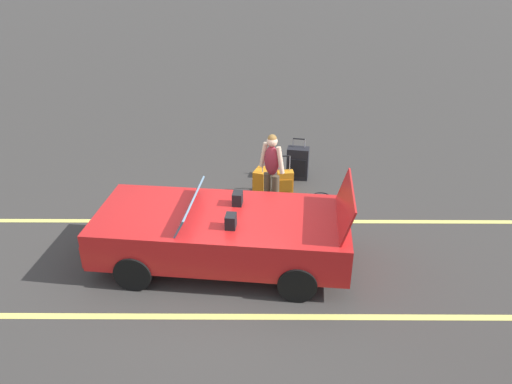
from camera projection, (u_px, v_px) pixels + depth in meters
The scene contains 9 objects.
ground_plane at pixel (224, 262), 8.37m from camera, with size 80.00×80.00×0.00m, color #383533.
lot_line_near at pixel (228, 221), 9.56m from camera, with size 18.00×0.12×0.01m, color #EAE066.
lot_line_mid at pixel (218, 317), 7.17m from camera, with size 18.00×0.12×0.01m, color #EAE066.
convertible_car at pixel (211, 232), 8.11m from camera, with size 4.29×2.17×1.53m.
suitcase_large_black at pixel (298, 163), 11.10m from camera, with size 0.52×0.37×0.94m.
suitcase_medium_bright at pixel (261, 183), 10.35m from camera, with size 0.37×0.46×0.84m.
suitcase_small_carryon at pixel (285, 182), 10.52m from camera, with size 0.35×0.24×0.84m.
duffel_bag at pixel (321, 204), 9.83m from camera, with size 0.40×0.66×0.34m.
traveler_person at pixel (272, 170), 9.48m from camera, with size 0.52×0.45×1.65m.
Camera 1 is at (-0.59, 6.85, 4.95)m, focal length 34.44 mm.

